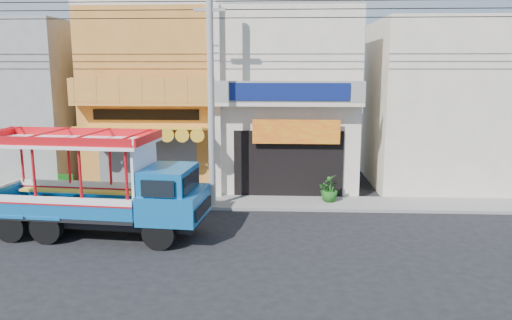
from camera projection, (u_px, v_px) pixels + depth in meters
The scene contains 12 objects.
ground at pixel (229, 236), 16.50m from camera, with size 90.00×90.00×0.00m, color black.
sidewalk at pixel (239, 202), 20.42m from camera, with size 30.00×2.00×0.12m, color slate.
shophouse_left at pixel (162, 97), 23.76m from camera, with size 6.00×7.50×8.24m.
shophouse_right at pixel (288, 97), 23.47m from camera, with size 6.00×6.75×8.24m.
party_pilaster at pixel (216, 104), 20.58m from camera, with size 0.35×0.30×8.00m, color beige.
filler_building_left at pixel (20, 103), 24.20m from camera, with size 6.00×6.00×7.60m, color gray.
filler_building_right at pixel (438, 104), 23.21m from camera, with size 6.00×6.00×7.60m, color beige.
utility_pole at pixel (215, 80), 18.86m from camera, with size 28.00×0.26×9.00m.
songthaew_truck at pixel (110, 187), 16.24m from camera, with size 7.57×3.05×3.45m.
green_sign at pixel (67, 188), 20.74m from camera, with size 0.67×0.34×1.03m.
potted_plant_a at pixel (328, 189), 20.50m from camera, with size 0.80×0.69×0.89m, color #1E5819.
potted_plant_c at pixel (330, 188), 20.24m from camera, with size 0.63×0.63×1.13m, color #1E5819.
Camera 1 is at (1.68, -15.69, 5.52)m, focal length 35.00 mm.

